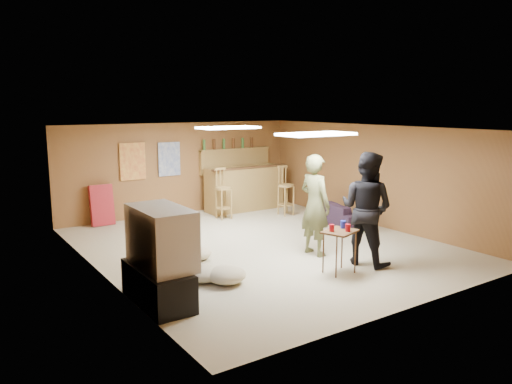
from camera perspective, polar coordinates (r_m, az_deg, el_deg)
ground at (r=9.47m, az=0.68°, el=-6.14°), size 7.00×7.00×0.00m
ceiling at (r=9.11m, az=0.71°, el=7.27°), size 6.00×7.00×0.02m
wall_back at (r=12.24m, az=-8.65°, el=2.68°), size 6.00×0.02×2.20m
wall_front at (r=6.70m, az=17.95°, el=-3.70°), size 6.00×0.02×2.20m
wall_left at (r=7.95m, az=-17.43°, el=-1.58°), size 0.02×7.00×2.20m
wall_right at (r=11.19m, az=13.46°, el=1.84°), size 0.02×7.00×2.20m
tv_stand at (r=6.89m, az=-11.15°, el=-10.40°), size 0.55×1.30×0.50m
dvd_box at (r=7.01m, az=-9.43°, el=-10.87°), size 0.35×0.50×0.08m
tv_body at (r=6.72m, az=-10.78°, el=-5.10°), size 0.60×1.10×0.80m
tv_screen at (r=6.85m, az=-8.39°, el=-4.76°), size 0.02×0.95×0.65m
bar_counter at (r=12.56m, az=-1.31°, el=0.44°), size 2.00×0.60×1.10m
bar_lip at (r=12.27m, az=-0.69°, el=2.81°), size 2.10×0.12×0.05m
bar_shelf at (r=12.82m, az=-2.41°, el=4.91°), size 2.00×0.18×0.05m
bar_backing at (r=12.87m, az=-2.45°, el=3.58°), size 2.00×0.14×0.60m
poster_left at (r=11.72m, az=-13.92°, el=3.41°), size 0.60×0.03×0.85m
poster_right at (r=12.05m, az=-9.89°, el=3.73°), size 0.55×0.03×0.80m
folding_chair_stack at (r=11.46m, az=-17.21°, el=-1.45°), size 0.50×0.26×0.91m
ceiling_panel_front at (r=7.92m, az=6.91°, el=6.58°), size 1.20×0.60×0.04m
ceiling_panel_back at (r=10.12m, az=-3.18°, el=7.36°), size 1.20×0.60×0.04m
person_olive at (r=8.80m, az=6.76°, el=-1.47°), size 0.49×0.69×1.79m
person_black at (r=8.41m, az=12.50°, el=-1.86°), size 0.95×1.08×1.88m
sofa at (r=11.32m, az=9.51°, el=-2.33°), size 0.95×1.77×0.49m
tray_table at (r=8.00m, az=9.49°, el=-6.76°), size 0.64×0.57×0.69m
cup_red_near at (r=7.85m, az=8.64°, el=-4.07°), size 0.10×0.10×0.11m
cup_red_far at (r=7.88m, az=10.46°, el=-4.04°), size 0.10×0.10×0.11m
cup_blue at (r=8.07m, az=9.92°, el=-3.67°), size 0.11×0.11×0.12m
bar_stool_left at (r=11.56m, az=-3.71°, el=0.02°), size 0.46×0.46×1.27m
bar_stool_right at (r=11.97m, az=3.45°, el=0.03°), size 0.46×0.46×1.13m
cushion_near_tv at (r=7.53m, az=-3.38°, el=-9.42°), size 0.67×0.67×0.26m
cushion_mid at (r=8.68m, az=-6.70°, el=-6.99°), size 0.57×0.57×0.21m
cushion_far at (r=7.64m, az=-5.94°, el=-9.23°), size 0.70×0.70×0.25m
bottle_row at (r=12.69m, az=-3.15°, el=5.55°), size 1.48×0.08×0.26m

